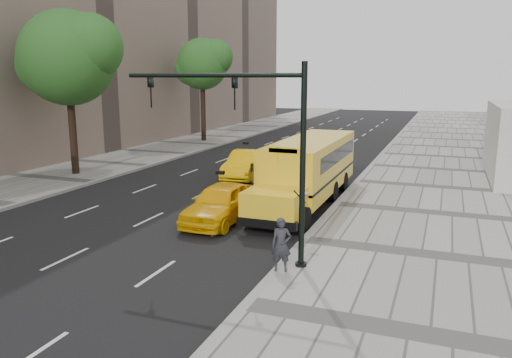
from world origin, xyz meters
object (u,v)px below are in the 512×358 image
(taxi_far, at_px, (246,164))
(pedestrian, at_px, (281,245))
(school_bus, at_px, (310,165))
(traffic_signal, at_px, (259,139))
(tree_c, at_px, (203,64))
(tree_b, at_px, (69,57))
(taxi_near, at_px, (221,203))

(taxi_far, height_order, pedestrian, pedestrian)
(school_bus, distance_m, traffic_signal, 9.06)
(tree_c, bearing_deg, tree_b, -89.94)
(school_bus, height_order, taxi_far, school_bus)
(taxi_near, relative_size, traffic_signal, 0.75)
(tree_c, bearing_deg, taxi_far, -54.93)
(traffic_signal, bearing_deg, tree_c, 120.03)
(traffic_signal, bearing_deg, pedestrian, -32.36)
(taxi_near, bearing_deg, traffic_signal, -51.17)
(tree_b, relative_size, pedestrian, 5.93)
(tree_c, height_order, school_bus, tree_c)
(tree_b, xyz_separation_m, school_bus, (14.89, -1.01, -5.31))
(tree_c, bearing_deg, pedestrian, -59.04)
(pedestrian, distance_m, traffic_signal, 3.31)
(school_bus, height_order, pedestrian, school_bus)
(tree_b, distance_m, taxi_far, 12.11)
(taxi_near, height_order, taxi_far, taxi_near)
(taxi_far, bearing_deg, school_bus, -45.33)
(school_bus, xyz_separation_m, taxi_far, (-5.03, 4.18, -0.95))
(tree_b, distance_m, traffic_signal, 18.62)
(tree_b, xyz_separation_m, taxi_near, (12.39, -5.81, -6.27))
(traffic_signal, bearing_deg, taxi_near, 129.04)
(tree_b, relative_size, school_bus, 0.85)
(taxi_near, relative_size, taxi_far, 0.97)
(tree_c, xyz_separation_m, school_bus, (14.91, -18.27, -5.33))
(tree_c, relative_size, taxi_far, 1.91)
(tree_c, relative_size, pedestrian, 5.66)
(taxi_near, bearing_deg, taxi_far, 105.49)
(school_bus, height_order, taxi_near, school_bus)
(taxi_far, relative_size, pedestrian, 2.97)
(tree_c, height_order, taxi_far, tree_c)
(school_bus, height_order, traffic_signal, traffic_signal)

